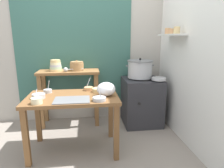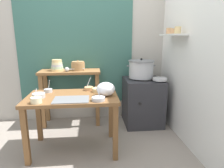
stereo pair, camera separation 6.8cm
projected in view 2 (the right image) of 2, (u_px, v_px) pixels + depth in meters
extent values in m
plane|color=gray|center=(85.00, 148.00, 2.56)|extent=(9.00, 9.00, 0.00)
cube|color=#B2ADA3|center=(91.00, 44.00, 3.34)|extent=(4.40, 0.10, 2.60)
cube|color=#38665B|center=(75.00, 41.00, 3.24)|extent=(1.90, 0.02, 2.10)
cube|color=white|center=(189.00, 46.00, 2.59)|extent=(0.10, 3.20, 2.60)
cube|color=silver|center=(173.00, 35.00, 2.74)|extent=(0.20, 0.56, 0.02)
cylinder|color=#E5C684|center=(178.00, 30.00, 2.57)|extent=(0.08, 0.08, 0.09)
cylinder|color=tan|center=(173.00, 31.00, 2.72)|extent=(0.08, 0.08, 0.07)
cylinder|color=tan|center=(169.00, 31.00, 2.86)|extent=(0.09, 0.09, 0.09)
cube|color=brown|center=(72.00, 97.00, 2.40)|extent=(1.10, 0.66, 0.04)
cube|color=brown|center=(26.00, 137.00, 2.16)|extent=(0.06, 0.06, 0.68)
cube|color=brown|center=(115.00, 133.00, 2.26)|extent=(0.06, 0.06, 0.68)
cube|color=brown|center=(39.00, 117.00, 2.70)|extent=(0.06, 0.06, 0.68)
cube|color=brown|center=(111.00, 115.00, 2.80)|extent=(0.06, 0.06, 0.68)
cube|color=olive|center=(70.00, 72.00, 3.14)|extent=(0.96, 0.40, 0.04)
cube|color=olive|center=(42.00, 102.00, 3.06)|extent=(0.06, 0.06, 0.86)
cube|color=olive|center=(98.00, 100.00, 3.14)|extent=(0.06, 0.06, 0.86)
cube|color=olive|center=(47.00, 97.00, 3.35)|extent=(0.06, 0.06, 0.86)
cube|color=olive|center=(97.00, 95.00, 3.43)|extent=(0.06, 0.06, 0.86)
cube|color=#2D2D33|center=(143.00, 102.00, 3.24)|extent=(0.60, 0.60, 0.76)
cylinder|color=black|center=(143.00, 79.00, 3.15)|extent=(0.36, 0.36, 0.02)
cylinder|color=black|center=(140.00, 104.00, 2.92)|extent=(0.04, 0.02, 0.04)
cylinder|color=#B7BABF|center=(141.00, 70.00, 3.13)|extent=(0.39, 0.39, 0.26)
cylinder|color=slate|center=(141.00, 61.00, 3.10)|extent=(0.41, 0.41, 0.02)
sphere|color=black|center=(141.00, 59.00, 3.10)|extent=(0.04, 0.04, 0.04)
cube|color=slate|center=(128.00, 66.00, 3.10)|extent=(0.04, 0.02, 0.02)
cube|color=slate|center=(154.00, 65.00, 3.14)|extent=(0.04, 0.02, 0.02)
cylinder|color=#A37A4C|center=(78.00, 67.00, 3.13)|extent=(0.22, 0.22, 0.12)
cylinder|color=#A37A4C|center=(78.00, 62.00, 3.12)|extent=(0.20, 0.20, 0.02)
sphere|color=#A37A4C|center=(78.00, 61.00, 3.11)|extent=(0.02, 0.02, 0.02)
cylinder|color=#E5C684|center=(57.00, 70.00, 3.11)|extent=(0.20, 0.20, 0.03)
cylinder|color=#B7D1AD|center=(57.00, 67.00, 3.10)|extent=(0.19, 0.19, 0.04)
cylinder|color=#B7BABF|center=(57.00, 65.00, 3.10)|extent=(0.18, 0.18, 0.03)
cylinder|color=beige|center=(57.00, 63.00, 3.09)|extent=(0.16, 0.16, 0.03)
cylinder|color=#E5C684|center=(57.00, 61.00, 3.08)|extent=(0.15, 0.15, 0.04)
sphere|color=#B7BABF|center=(67.00, 69.00, 3.02)|extent=(0.07, 0.07, 0.07)
cylinder|color=#B7BABF|center=(77.00, 69.00, 3.06)|extent=(0.24, 0.04, 0.01)
cube|color=slate|center=(71.00, 100.00, 2.23)|extent=(0.40, 0.28, 0.01)
ellipsoid|color=white|center=(106.00, 89.00, 2.37)|extent=(0.23, 0.19, 0.17)
cylinder|color=#B7BABF|center=(160.00, 79.00, 2.97)|extent=(0.22, 0.22, 0.04)
cylinder|color=beige|center=(36.00, 100.00, 2.12)|extent=(0.12, 0.12, 0.07)
cylinder|color=beige|center=(36.00, 98.00, 2.11)|extent=(0.10, 0.10, 0.01)
cylinder|color=#B7BABF|center=(35.00, 96.00, 2.11)|extent=(0.04, 0.09, 0.15)
cylinder|color=#B7BABF|center=(48.00, 91.00, 2.54)|extent=(0.11, 0.11, 0.04)
cylinder|color=beige|center=(48.00, 89.00, 2.54)|extent=(0.09, 0.09, 0.01)
cylinder|color=#B7BABF|center=(49.00, 86.00, 2.53)|extent=(0.06, 0.08, 0.16)
cylinder|color=#B7BABF|center=(39.00, 95.00, 2.31)|extent=(0.15, 0.15, 0.05)
cylinder|color=brown|center=(39.00, 94.00, 2.30)|extent=(0.13, 0.13, 0.01)
cylinder|color=tan|center=(89.00, 88.00, 2.65)|extent=(0.12, 0.12, 0.04)
cylinder|color=#337238|center=(89.00, 87.00, 2.64)|extent=(0.10, 0.10, 0.01)
cylinder|color=#B7BABF|center=(88.00, 84.00, 2.64)|extent=(0.08, 0.05, 0.17)
cylinder|color=#E5C684|center=(98.00, 90.00, 2.56)|extent=(0.16, 0.16, 0.05)
cylinder|color=brown|center=(98.00, 88.00, 2.56)|extent=(0.14, 0.14, 0.01)
cylinder|color=#B7BABF|center=(98.00, 99.00, 2.20)|extent=(0.15, 0.15, 0.04)
cylinder|color=#337238|center=(98.00, 98.00, 2.20)|extent=(0.13, 0.13, 0.01)
cylinder|color=#B7BABF|center=(99.00, 94.00, 2.17)|extent=(0.06, 0.03, 0.15)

